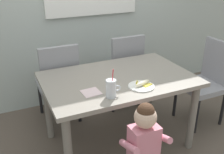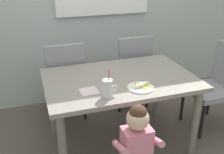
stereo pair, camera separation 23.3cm
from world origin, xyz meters
The scene contains 10 objects.
ground_plane centered at (0.00, 0.00, 0.00)m, with size 24.00×24.00×0.00m, color brown.
dining_table centered at (0.00, 0.00, 0.65)m, with size 1.41×0.92×0.75m.
dining_chair_left centered at (-0.43, 0.64, 0.54)m, with size 0.44×0.44×0.96m.
dining_chair_right centered at (0.40, 0.67, 0.54)m, with size 0.44×0.44×0.96m.
dining_chair_far centered at (1.13, -0.02, 0.54)m, with size 0.44×0.44×0.96m.
toddler_standing centered at (-0.11, -0.67, 0.53)m, with size 0.33×0.24×0.84m.
milk_cup centered at (-0.22, -0.33, 0.82)m, with size 0.13×0.08×0.25m.
snack_plate centered at (0.09, -0.27, 0.76)m, with size 0.23×0.23×0.01m, color white.
peeled_banana centered at (0.11, -0.27, 0.78)m, with size 0.18×0.12×0.07m.
paper_napkin centered at (-0.35, -0.19, 0.75)m, with size 0.15×0.15×0.00m, color silver.
Camera 2 is at (-0.78, -2.11, 1.77)m, focal length 41.87 mm.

